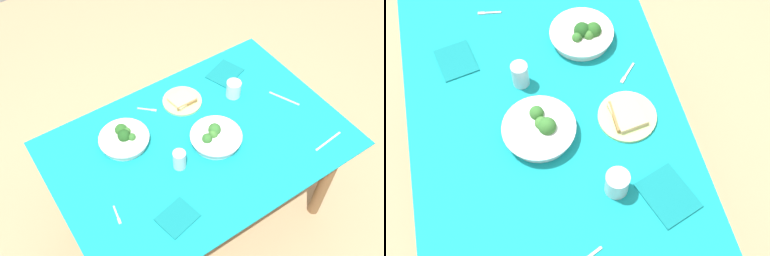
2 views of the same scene
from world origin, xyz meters
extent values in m
plane|color=tan|center=(0.00, 0.00, 0.00)|extent=(6.00, 6.00, 0.00)
cube|color=teal|center=(0.00, 0.00, 0.75)|extent=(1.50, 1.01, 0.01)
cube|color=brown|center=(0.00, 0.00, 0.74)|extent=(1.45, 0.98, 0.02)
cylinder|color=brown|center=(0.64, -0.39, 0.36)|extent=(0.07, 0.07, 0.72)
cylinder|color=brown|center=(-0.64, 0.39, 0.36)|extent=(0.07, 0.07, 0.72)
cylinder|color=brown|center=(0.64, 0.39, 0.36)|extent=(0.07, 0.07, 0.72)
cylinder|color=white|center=(-0.32, 0.21, 0.78)|extent=(0.23, 0.23, 0.04)
cylinder|color=white|center=(-0.32, 0.21, 0.80)|extent=(0.26, 0.26, 0.01)
sphere|color=#3D7A33|center=(-0.29, 0.24, 0.81)|extent=(0.04, 0.04, 0.04)
sphere|color=#33702D|center=(-0.28, 0.19, 0.81)|extent=(0.04, 0.04, 0.04)
sphere|color=#1E511E|center=(-0.31, 0.22, 0.81)|extent=(0.07, 0.07, 0.07)
sphere|color=#286023|center=(-0.31, 0.26, 0.81)|extent=(0.07, 0.07, 0.07)
cylinder|color=white|center=(0.08, -0.04, 0.78)|extent=(0.24, 0.24, 0.04)
cylinder|color=white|center=(0.08, -0.04, 0.80)|extent=(0.27, 0.27, 0.01)
sphere|color=#33702D|center=(0.02, -0.03, 0.81)|extent=(0.05, 0.05, 0.05)
sphere|color=#33702D|center=(0.09, -0.01, 0.81)|extent=(0.07, 0.07, 0.07)
sphere|color=#3D7A33|center=(0.07, -0.03, 0.81)|extent=(0.05, 0.05, 0.05)
cylinder|color=#B7D684|center=(0.08, 0.29, 0.76)|extent=(0.22, 0.22, 0.01)
cube|color=#CCB284|center=(0.08, 0.29, 0.78)|extent=(0.14, 0.13, 0.02)
cube|color=#9E703D|center=(0.08, 0.24, 0.78)|extent=(0.13, 0.01, 0.02)
cylinder|color=silver|center=(-0.16, -0.06, 0.81)|extent=(0.06, 0.06, 0.10)
cylinder|color=silver|center=(0.35, 0.17, 0.80)|extent=(0.08, 0.08, 0.10)
cube|color=#B7B7BC|center=(-0.54, -0.12, 0.76)|extent=(0.02, 0.07, 0.00)
cube|color=#B7B7BC|center=(-0.55, -0.16, 0.76)|extent=(0.02, 0.03, 0.00)
cube|color=#B7B7BC|center=(-0.12, 0.36, 0.76)|extent=(0.06, 0.06, 0.00)
cube|color=#B7B7BC|center=(-0.08, 0.32, 0.76)|extent=(0.03, 0.03, 0.00)
cube|color=#B7B7BC|center=(0.56, -0.36, 0.76)|extent=(0.19, 0.03, 0.00)
cube|color=#B7B7BC|center=(0.57, -0.01, 0.76)|extent=(0.08, 0.17, 0.00)
cube|color=#0F777D|center=(0.41, 0.34, 0.76)|extent=(0.23, 0.21, 0.01)
cube|color=#0F777D|center=(-0.32, -0.29, 0.76)|extent=(0.19, 0.17, 0.01)
camera|label=1|loc=(-0.78, -1.09, 2.52)|focal=40.50mm
camera|label=2|loc=(0.95, -0.10, 2.32)|focal=46.21mm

